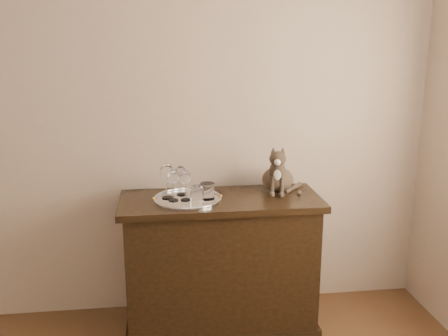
# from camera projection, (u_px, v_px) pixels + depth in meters

# --- Properties ---
(wall_back) EXTENTS (4.00, 0.10, 2.70)m
(wall_back) POSITION_uv_depth(u_px,v_px,m) (118.00, 109.00, 3.07)
(wall_back) COLOR #C5A993
(wall_back) RESTS_ON ground
(sideboard) EXTENTS (1.20, 0.50, 0.85)m
(sideboard) POSITION_uv_depth(u_px,v_px,m) (221.00, 264.00, 3.08)
(sideboard) COLOR black
(sideboard) RESTS_ON ground
(tray) EXTENTS (0.40, 0.40, 0.01)m
(tray) POSITION_uv_depth(u_px,v_px,m) (188.00, 200.00, 2.93)
(tray) COLOR silver
(tray) RESTS_ON sideboard
(wine_glass_a) EXTENTS (0.08, 0.08, 0.21)m
(wine_glass_a) POSITION_uv_depth(u_px,v_px,m) (167.00, 181.00, 2.93)
(wine_glass_a) COLOR white
(wine_glass_a) RESTS_ON tray
(wine_glass_b) EXTENTS (0.07, 0.07, 0.18)m
(wine_glass_b) POSITION_uv_depth(u_px,v_px,m) (181.00, 180.00, 2.99)
(wine_glass_b) COLOR white
(wine_glass_b) RESTS_ON tray
(wine_glass_c) EXTENTS (0.07, 0.07, 0.19)m
(wine_glass_c) POSITION_uv_depth(u_px,v_px,m) (173.00, 185.00, 2.88)
(wine_glass_c) COLOR white
(wine_glass_c) RESTS_ON tray
(wine_glass_d) EXTENTS (0.07, 0.07, 0.18)m
(wine_glass_d) POSITION_uv_depth(u_px,v_px,m) (185.00, 185.00, 2.89)
(wine_glass_d) COLOR white
(wine_glass_d) RESTS_ON tray
(tumbler_a) EXTENTS (0.08, 0.08, 0.09)m
(tumbler_a) POSITION_uv_depth(u_px,v_px,m) (197.00, 194.00, 2.89)
(tumbler_a) COLOR white
(tumbler_a) RESTS_ON tray
(tumbler_c) EXTENTS (0.09, 0.09, 0.10)m
(tumbler_c) POSITION_uv_depth(u_px,v_px,m) (207.00, 191.00, 2.92)
(tumbler_c) COLOR white
(tumbler_c) RESTS_ON tray
(cat) EXTENTS (0.36, 0.35, 0.30)m
(cat) POSITION_uv_depth(u_px,v_px,m) (278.00, 168.00, 3.08)
(cat) COLOR brown
(cat) RESTS_ON sideboard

